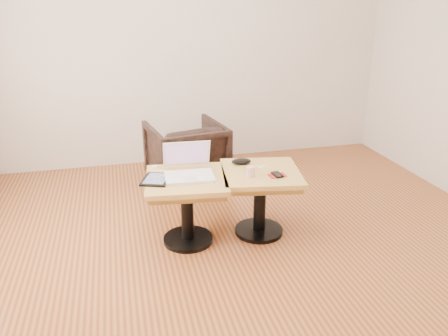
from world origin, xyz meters
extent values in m
cube|color=brown|center=(0.00, 0.00, 0.00)|extent=(4.50, 4.50, 0.01)
cube|color=silver|center=(0.00, 2.25, 1.35)|extent=(4.50, 0.02, 2.70)
cylinder|color=black|center=(-0.41, 0.36, 0.02)|extent=(0.40, 0.40, 0.03)
cylinder|color=black|center=(-0.41, 0.36, 0.27)|extent=(0.10, 0.10, 0.48)
cube|color=brown|center=(-0.41, 0.36, 0.49)|extent=(0.62, 0.62, 0.04)
cube|color=#A2702A|center=(-0.41, 0.36, 0.53)|extent=(0.67, 0.67, 0.04)
cylinder|color=black|center=(0.18, 0.35, 0.02)|extent=(0.40, 0.40, 0.03)
cylinder|color=black|center=(0.18, 0.35, 0.27)|extent=(0.10, 0.10, 0.48)
cube|color=brown|center=(0.18, 0.35, 0.49)|extent=(0.64, 0.64, 0.04)
cube|color=#A2702A|center=(0.18, 0.35, 0.53)|extent=(0.70, 0.70, 0.04)
cube|color=white|center=(-0.39, 0.35, 0.56)|extent=(0.38, 0.28, 0.02)
cube|color=silver|center=(-0.39, 0.39, 0.57)|extent=(0.31, 0.14, 0.00)
cube|color=silver|center=(-0.39, 0.28, 0.57)|extent=(0.10, 0.07, 0.00)
cube|color=white|center=(-0.38, 0.53, 0.68)|extent=(0.37, 0.13, 0.23)
cube|color=brown|center=(-0.38, 0.53, 0.68)|extent=(0.33, 0.10, 0.19)
cube|color=black|center=(-0.64, 0.36, 0.56)|extent=(0.27, 0.30, 0.02)
cube|color=#191E38|center=(-0.64, 0.36, 0.57)|extent=(0.22, 0.25, 0.00)
cube|color=white|center=(-0.63, 0.61, 0.56)|extent=(0.04, 0.04, 0.02)
ellipsoid|color=black|center=(0.07, 0.53, 0.57)|extent=(0.17, 0.09, 0.05)
cylinder|color=#E56983|center=(0.06, 0.26, 0.59)|extent=(0.07, 0.07, 0.08)
sphere|color=white|center=(0.21, 0.42, 0.56)|extent=(0.01, 0.01, 0.01)
sphere|color=white|center=(0.23, 0.43, 0.56)|extent=(0.01, 0.01, 0.01)
sphere|color=white|center=(0.19, 0.44, 0.56)|extent=(0.01, 0.01, 0.01)
sphere|color=white|center=(0.24, 0.41, 0.56)|extent=(0.01, 0.01, 0.01)
sphere|color=white|center=(0.19, 0.40, 0.56)|extent=(0.01, 0.01, 0.01)
cylinder|color=white|center=(0.21, 0.42, 0.55)|extent=(0.07, 0.04, 0.00)
cube|color=#9F0504|center=(0.27, 0.23, 0.55)|extent=(0.13, 0.10, 0.01)
cube|color=black|center=(0.27, 0.23, 0.56)|extent=(0.07, 0.12, 0.01)
imported|color=black|center=(-0.23, 1.48, 0.33)|extent=(0.82, 0.84, 0.66)
camera|label=1|loc=(-0.87, -2.66, 1.83)|focal=35.00mm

